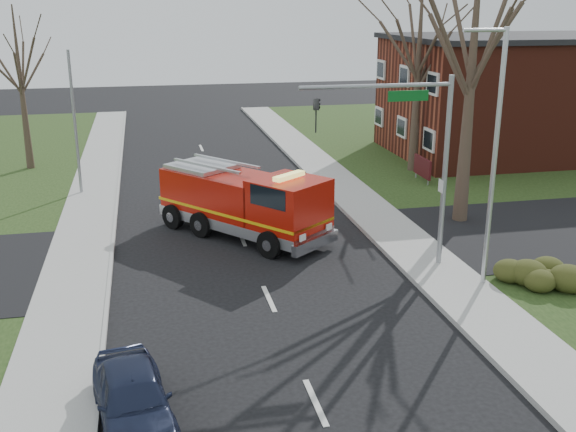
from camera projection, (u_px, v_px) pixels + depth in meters
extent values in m
plane|color=black|center=(269.00, 299.00, 21.59)|extent=(120.00, 120.00, 0.00)
cube|color=#969691|center=(448.00, 281.00, 22.82)|extent=(2.40, 80.00, 0.15)
cube|color=#969691|center=(67.00, 315.00, 20.33)|extent=(2.40, 80.00, 0.15)
cube|color=#5E2216|center=(520.00, 98.00, 41.12)|extent=(15.00, 10.00, 7.00)
cube|color=black|center=(526.00, 37.00, 40.03)|extent=(15.40, 10.40, 0.30)
cube|color=silver|center=(402.00, 127.00, 40.06)|extent=(0.12, 1.40, 1.20)
cube|color=#430F14|center=(422.00, 167.00, 35.08)|extent=(0.12, 2.00, 1.00)
cylinder|color=gray|center=(428.00, 179.00, 34.47)|extent=(0.08, 0.08, 0.90)
cylinder|color=gray|center=(416.00, 172.00, 35.96)|extent=(0.08, 0.08, 0.90)
ellipsoid|color=#2A3212|center=(541.00, 271.00, 22.29)|extent=(2.80, 2.00, 0.90)
cone|color=#3F3325|center=(471.00, 82.00, 27.28)|extent=(0.64, 0.64, 12.00)
cone|color=#3F3325|center=(418.00, 77.00, 36.19)|extent=(0.56, 0.56, 10.50)
cone|color=#3F3325|center=(22.00, 90.00, 36.86)|extent=(0.44, 0.44, 9.00)
cylinder|color=gray|center=(445.00, 175.00, 23.27)|extent=(0.18, 0.18, 6.80)
cylinder|color=gray|center=(377.00, 86.00, 21.81)|extent=(5.20, 0.14, 0.14)
cube|color=#0C591E|center=(408.00, 96.00, 22.13)|extent=(1.40, 0.06, 0.35)
imported|color=black|center=(317.00, 99.00, 21.51)|extent=(0.22, 0.18, 1.10)
cylinder|color=#B7BABF|center=(494.00, 164.00, 21.30)|extent=(0.16, 0.16, 8.40)
cylinder|color=#B7BABF|center=(485.00, 30.00, 19.92)|extent=(1.40, 0.12, 0.12)
cylinder|color=gray|center=(75.00, 125.00, 32.21)|extent=(0.14, 0.14, 7.00)
cube|color=#A81307|center=(222.00, 196.00, 27.80)|extent=(4.97, 5.38, 1.99)
cube|color=#A81307|center=(289.00, 209.00, 25.57)|extent=(3.45, 3.45, 2.27)
cube|color=#B7BABF|center=(243.00, 220.00, 27.35)|extent=(6.50, 7.33, 0.43)
cube|color=#E5B20C|center=(242.00, 207.00, 27.19)|extent=(6.51, 7.34, 0.11)
cube|color=black|center=(311.00, 195.00, 24.72)|extent=(1.76, 1.41, 0.80)
cube|color=#E5D866|center=(289.00, 176.00, 25.18)|extent=(1.39, 1.19, 0.17)
cylinder|color=black|center=(270.00, 245.00, 24.94)|extent=(0.90, 1.02, 1.04)
cylinder|color=black|center=(311.00, 228.00, 26.74)|extent=(0.90, 1.02, 1.04)
cylinder|color=black|center=(173.00, 216.00, 28.22)|extent=(0.90, 1.02, 1.04)
cylinder|color=black|center=(215.00, 204.00, 30.02)|extent=(0.90, 1.02, 1.04)
imported|color=#1B223B|center=(133.00, 398.00, 15.00)|extent=(2.16, 4.15, 1.35)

